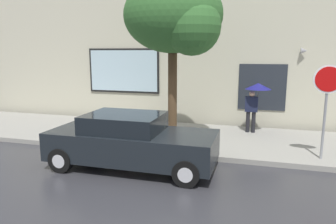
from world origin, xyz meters
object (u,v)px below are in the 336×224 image
parked_car (131,141)px  stop_sign (327,93)px  pedestrian_with_umbrella (256,94)px  street_tree (177,18)px  fire_hydrant (121,126)px

parked_car → stop_sign: size_ratio=1.71×
parked_car → pedestrian_with_umbrella: (3.10, 4.19, 0.85)m
street_tree → stop_sign: 4.70m
stop_sign → street_tree: bearing=176.3°
pedestrian_with_umbrella → fire_hydrant: bearing=-155.4°
street_tree → stop_sign: bearing=-3.7°
parked_car → pedestrian_with_umbrella: size_ratio=2.42×
parked_car → street_tree: street_tree is taller
fire_hydrant → street_tree: (2.00, -0.23, 3.48)m
fire_hydrant → street_tree: street_tree is taller
street_tree → parked_car: bearing=-110.4°
fire_hydrant → stop_sign: 6.38m
parked_car → stop_sign: stop_sign is taller
parked_car → street_tree: (0.73, 1.95, 3.32)m
pedestrian_with_umbrella → stop_sign: bearing=-54.0°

